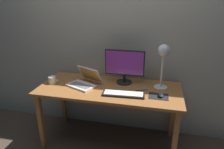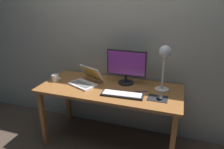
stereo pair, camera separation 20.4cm
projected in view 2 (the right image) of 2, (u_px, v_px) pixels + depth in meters
name	position (u px, v px, depth m)	size (l,w,h in m)	color
ground_plane	(110.00, 141.00, 2.61)	(4.80, 4.80, 0.00)	#47382D
back_wall	(121.00, 32.00, 2.50)	(4.80, 0.06, 2.60)	#9E998E
desk	(110.00, 94.00, 2.37)	(1.60, 0.70, 0.74)	#935B2D
monitor	(126.00, 65.00, 2.38)	(0.46, 0.18, 0.40)	black
keyboard_main	(122.00, 95.00, 2.15)	(0.45, 0.16, 0.03)	black
laptop	(87.00, 79.00, 2.43)	(0.41, 0.40, 0.20)	silver
desk_lamp	(165.00, 58.00, 2.15)	(0.15, 0.15, 0.50)	beige
mousepad	(158.00, 98.00, 2.09)	(0.20, 0.16, 0.00)	black
mouse	(160.00, 97.00, 2.07)	(0.06, 0.10, 0.03)	black
coffee_mug	(55.00, 78.00, 2.50)	(0.12, 0.09, 0.09)	white
pen	(141.00, 91.00, 2.24)	(0.01, 0.01, 0.14)	#2633A5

